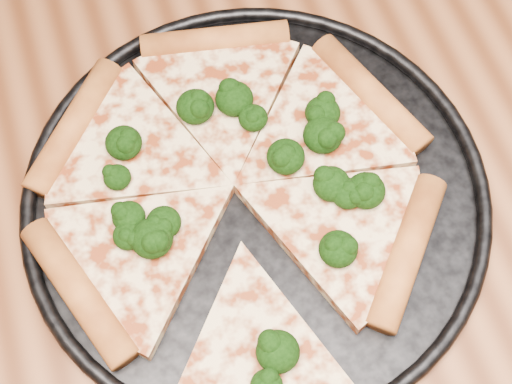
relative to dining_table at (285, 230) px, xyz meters
name	(u,v)px	position (x,y,z in m)	size (l,w,h in m)	color
ground	(271,381)	(0.00, 0.00, -0.66)	(4.00, 4.00, 0.00)	brown
dining_table	(285,230)	(0.00, 0.00, 0.00)	(1.20, 0.90, 0.75)	brown
pizza_pan	(256,197)	(-0.03, -0.01, 0.10)	(0.36, 0.36, 0.02)	black
pizza	(235,196)	(-0.05, 0.00, 0.11)	(0.32, 0.36, 0.02)	beige
broccoli_florets	(250,185)	(-0.03, 0.00, 0.12)	(0.20, 0.25, 0.02)	black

